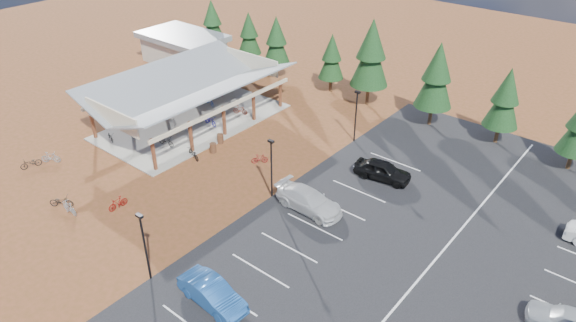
{
  "coord_description": "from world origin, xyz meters",
  "views": [
    {
      "loc": [
        27.47,
        -23.37,
        23.6
      ],
      "look_at": [
        4.74,
        4.34,
        2.13
      ],
      "focal_mm": 32.0,
      "sensor_mm": 36.0,
      "label": 1
    }
  ],
  "objects": [
    {
      "name": "bike_pavilion",
      "position": [
        -10.0,
        7.0,
        3.82
      ],
      "size": [
        11.65,
        19.4,
        4.97
      ],
      "color": "brown",
      "rests_on": "concrete_pad"
    },
    {
      "name": "lamp_post_0",
      "position": [
        5.0,
        -10.0,
        2.98
      ],
      "size": [
        0.5,
        0.25,
        5.14
      ],
      "color": "black",
      "rests_on": "ground"
    },
    {
      "name": "bike_8",
      "position": [
        -14.17,
        -8.02,
        0.47
      ],
      "size": [
        1.02,
        1.87,
        0.93
      ],
      "primitive_type": "imported",
      "rotation": [
        0.0,
        0.0,
        -0.24
      ],
      "color": "black",
      "rests_on": "ground"
    },
    {
      "name": "pine_6",
      "position": [
        15.57,
        22.32,
        4.57
      ],
      "size": [
        3.21,
        3.21,
        7.49
      ],
      "color": "#382314",
      "rests_on": "ground"
    },
    {
      "name": "pine_4",
      "position": [
        1.45,
        22.04,
        5.77
      ],
      "size": [
        4.06,
        4.06,
        9.45
      ],
      "color": "#382314",
      "rests_on": "ground"
    },
    {
      "name": "bike_11",
      "position": [
        -3.14,
        -6.76,
        0.5
      ],
      "size": [
        0.48,
        1.68,
        1.01
      ],
      "primitive_type": "imported",
      "rotation": [
        0.0,
        0.0,
        -0.0
      ],
      "color": "maroon",
      "rests_on": "ground"
    },
    {
      "name": "outbuilding",
      "position": [
        -24.0,
        18.0,
        2.03
      ],
      "size": [
        11.0,
        7.0,
        3.9
      ],
      "color": "#ADA593",
      "rests_on": "ground"
    },
    {
      "name": "bike_4",
      "position": [
        -8.05,
        1.94,
        0.59
      ],
      "size": [
        1.93,
        0.86,
        0.98
      ],
      "primitive_type": "imported",
      "rotation": [
        0.0,
        0.0,
        1.68
      ],
      "color": "black",
      "rests_on": "concrete_pad"
    },
    {
      "name": "pine_3",
      "position": [
        -3.79,
        22.47,
        4.11
      ],
      "size": [
        2.9,
        2.9,
        6.75
      ],
      "color": "#382314",
      "rests_on": "ground"
    },
    {
      "name": "car_3",
      "position": [
        8.37,
        2.46,
        0.85
      ],
      "size": [
        5.67,
        2.48,
        1.62
      ],
      "primitive_type": "imported",
      "rotation": [
        0.0,
        0.0,
        1.53
      ],
      "color": "silver",
      "rests_on": "asphalt_lot"
    },
    {
      "name": "bike_6",
      "position": [
        -7.98,
        7.51,
        0.59
      ],
      "size": [
        1.92,
        0.87,
        0.97
      ],
      "primitive_type": "imported",
      "rotation": [
        0.0,
        0.0,
        1.45
      ],
      "color": "#1012A0",
      "rests_on": "concrete_pad"
    },
    {
      "name": "bike_0",
      "position": [
        -12.93,
        -0.8,
        0.54
      ],
      "size": [
        1.77,
        1.11,
        0.88
      ],
      "primitive_type": "imported",
      "rotation": [
        0.0,
        0.0,
        1.23
      ],
      "color": "black",
      "rests_on": "concrete_pad"
    },
    {
      "name": "bike_1",
      "position": [
        -12.37,
        6.07,
        0.55
      ],
      "size": [
        1.53,
        0.57,
        0.9
      ],
      "primitive_type": "imported",
      "rotation": [
        0.0,
        0.0,
        1.47
      ],
      "color": "#91949A",
      "rests_on": "concrete_pad"
    },
    {
      "name": "concrete_pad",
      "position": [
        -10.0,
        7.0,
        0.05
      ],
      "size": [
        10.6,
        18.6,
        0.1
      ],
      "primitive_type": "cube",
      "color": "gray",
      "rests_on": "ground"
    },
    {
      "name": "bike_2",
      "position": [
        -11.64,
        10.85,
        0.55
      ],
      "size": [
        1.83,
        1.07,
        0.91
      ],
      "primitive_type": "imported",
      "rotation": [
        0.0,
        0.0,
        1.28
      ],
      "color": "#1B3E99",
      "rests_on": "concrete_pad"
    },
    {
      "name": "bike_16",
      "position": [
        -4.4,
        2.06,
        0.5
      ],
      "size": [
        2.01,
        1.18,
        1.0
      ],
      "primitive_type": "imported",
      "rotation": [
        0.0,
        0.0,
        4.42
      ],
      "color": "black",
      "rests_on": "ground"
    },
    {
      "name": "asphalt_lot",
      "position": [
        18.5,
        3.0,
        0.02
      ],
      "size": [
        27.0,
        44.0,
        0.04
      ],
      "primitive_type": "cube",
      "color": "black",
      "rests_on": "ground"
    },
    {
      "name": "bike_9",
      "position": [
        -13.66,
        -6.45,
        0.52
      ],
      "size": [
        1.68,
        1.44,
        1.05
      ],
      "primitive_type": "imported",
      "rotation": [
        0.0,
        0.0,
        2.22
      ],
      "color": "gray",
      "rests_on": "ground"
    },
    {
      "name": "pine_0",
      "position": [
        -23.39,
        22.76,
        4.53
      ],
      "size": [
        3.19,
        3.19,
        7.43
      ],
      "color": "#382314",
      "rests_on": "ground"
    },
    {
      "name": "car_1",
      "position": [
        9.71,
        -8.93,
        0.84
      ],
      "size": [
        4.96,
        1.97,
        1.61
      ],
      "primitive_type": "imported",
      "rotation": [
        0.0,
        0.0,
        1.51
      ],
      "color": "#1D4C8E",
      "rests_on": "asphalt_lot"
    },
    {
      "name": "bike_7",
      "position": [
        -7.38,
        11.23,
        0.58
      ],
      "size": [
        1.65,
        0.97,
        0.96
      ],
      "primitive_type": "imported",
      "rotation": [
        0.0,
        0.0,
        1.92
      ],
      "color": "maroon",
      "rests_on": "concrete_pad"
    },
    {
      "name": "bike_12",
      "position": [
        -6.75,
        -9.42,
        0.49
      ],
      "size": [
        1.89,
        1.62,
        0.98
      ],
      "primitive_type": "imported",
      "rotation": [
        0.0,
        0.0,
        2.2
      ],
      "color": "black",
      "rests_on": "ground"
    },
    {
      "name": "pine_1",
      "position": [
        -16.6,
        22.61,
        4.26
      ],
      "size": [
        3.0,
        3.0,
        6.99
      ],
      "color": "#382314",
      "rests_on": "ground"
    },
    {
      "name": "bike_3",
      "position": [
        -12.72,
        13.37,
        0.6
      ],
      "size": [
        1.71,
        0.96,
        0.99
      ],
      "primitive_type": "imported",
      "rotation": [
        0.0,
        0.0,
        1.25
      ],
      "color": "maroon",
      "rests_on": "concrete_pad"
    },
    {
      "name": "trash_bin_1",
      "position": [
        -4.64,
        5.64,
        0.45
      ],
      "size": [
        0.6,
        0.6,
        0.9
      ],
      "primitive_type": "cylinder",
      "color": "#4E2F1C",
      "rests_on": "ground"
    },
    {
      "name": "pine_5",
      "position": [
        8.98,
        21.81,
        5.26
      ],
      "size": [
        3.7,
        3.7,
        8.62
      ],
      "color": "#382314",
      "rests_on": "ground"
    },
    {
      "name": "lamp_post_2",
      "position": [
        5.0,
        14.0,
        2.98
      ],
      "size": [
        0.5,
        0.25,
        5.14
      ],
      "color": "black",
      "rests_on": "ground"
    },
    {
      "name": "car_4",
      "position": [
        10.49,
        9.86,
        0.85
      ],
      "size": [
        5.03,
        2.69,
        1.63
      ],
      "primitive_type": "imported",
      "rotation": [
        0.0,
        0.0,
        1.74
      ],
      "color": "black",
      "rests_on": "asphalt_lot"
    },
    {
      "name": "bike_15",
      "position": [
        0.77,
        5.24,
        0.45
      ],
      "size": [
        1.31,
        1.41,
        0.9
      ],
      "primitive_type": "imported",
      "rotation": [
        0.0,
        0.0,
        2.42
      ],
      "color": "maroon",
      "rests_on": "ground"
    },
    {
      "name": "lamp_post_1",
      "position": [
        5.0,
        2.0,
        2.98
      ],
      "size": [
        0.5,
        0.25,
        5.14
      ],
      "color": "black",
      "rests_on": "ground"
    },
    {
      "name": "bike_13",
      "position": [
        -5.44,
        -9.49,
        0.53
      ],
      "size": [
        1.78,
        0.52,
        1.07
      ],
      "primitive_type": "imported",
      "rotation": [
        0.0,
        0.0,
        4.72
      ],
      "color": "gray",
      "rests_on": "ground"
    },
    {
      "name": "bike_5",
      "position": [
        -8.42,
        4.93,
        0.58
      ],
      "size": [
        1.64,
        0.64,
        0.96
      ],
      "primitive_type": "imported",
      "rotation": [
        0.0,
        0.0,
        1.45
      ],
      "color": "gray",
      "rests_on": "concrete_pad"
    },
    {
      "name": "pine_2",
      "position": [
        -11.41,
        21.86,
        4.59
      ],
      "size": [
        3.23,
        3.23,
        7.52
      ],
      "color": "#382314",
      "rests_on": "ground"
    },
    {
      "name": "trash_bin_0",
      "position": [
        -3.85,
        3.95,
        0.45
      ],
      "size": [
        0.6,
        0.6,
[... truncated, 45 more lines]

